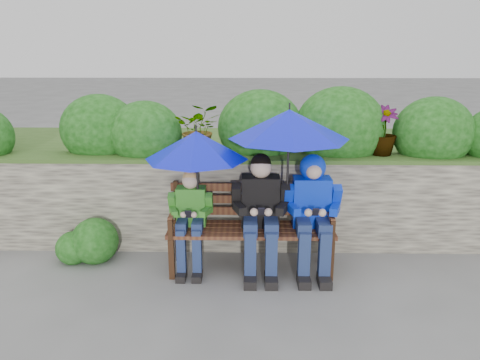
{
  "coord_description": "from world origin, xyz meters",
  "views": [
    {
      "loc": [
        0.08,
        -4.13,
        2.16
      ],
      "look_at": [
        0.0,
        0.1,
        0.95
      ],
      "focal_mm": 35.0,
      "sensor_mm": 36.0,
      "label": 1
    }
  ],
  "objects_px": {
    "boy_left": "(191,215)",
    "boy_middle": "(261,210)",
    "boy_right": "(313,205)",
    "umbrella_left": "(196,145)",
    "park_bench": "(251,221)",
    "umbrella_right": "(289,124)"
  },
  "relations": [
    {
      "from": "boy_middle",
      "to": "boy_right",
      "type": "bearing_deg",
      "value": 1.63
    },
    {
      "from": "boy_left",
      "to": "boy_right",
      "type": "height_order",
      "value": "boy_right"
    },
    {
      "from": "park_bench",
      "to": "boy_left",
      "type": "distance_m",
      "value": 0.6
    },
    {
      "from": "boy_middle",
      "to": "umbrella_left",
      "type": "bearing_deg",
      "value": 174.9
    },
    {
      "from": "boy_middle",
      "to": "boy_left",
      "type": "bearing_deg",
      "value": 178.58
    },
    {
      "from": "boy_left",
      "to": "umbrella_left",
      "type": "distance_m",
      "value": 0.69
    },
    {
      "from": "boy_middle",
      "to": "umbrella_left",
      "type": "relative_size",
      "value": 1.19
    },
    {
      "from": "park_bench",
      "to": "boy_right",
      "type": "distance_m",
      "value": 0.63
    },
    {
      "from": "boy_right",
      "to": "umbrella_right",
      "type": "xyz_separation_m",
      "value": [
        -0.25,
        0.02,
        0.78
      ]
    },
    {
      "from": "boy_right",
      "to": "umbrella_left",
      "type": "relative_size",
      "value": 1.18
    },
    {
      "from": "park_bench",
      "to": "boy_middle",
      "type": "distance_m",
      "value": 0.2
    },
    {
      "from": "park_bench",
      "to": "umbrella_left",
      "type": "xyz_separation_m",
      "value": [
        -0.52,
        -0.03,
        0.77
      ]
    },
    {
      "from": "umbrella_right",
      "to": "umbrella_left",
      "type": "bearing_deg",
      "value": 178.51
    },
    {
      "from": "boy_right",
      "to": "umbrella_left",
      "type": "xyz_separation_m",
      "value": [
        -1.11,
        0.04,
        0.58
      ]
    },
    {
      "from": "boy_right",
      "to": "park_bench",
      "type": "bearing_deg",
      "value": 173.5
    },
    {
      "from": "umbrella_left",
      "to": "park_bench",
      "type": "bearing_deg",
      "value": 2.98
    },
    {
      "from": "boy_left",
      "to": "boy_middle",
      "type": "relative_size",
      "value": 0.86
    },
    {
      "from": "boy_right",
      "to": "umbrella_right",
      "type": "height_order",
      "value": "umbrella_right"
    },
    {
      "from": "park_bench",
      "to": "boy_right",
      "type": "height_order",
      "value": "boy_right"
    },
    {
      "from": "boy_middle",
      "to": "umbrella_right",
      "type": "relative_size",
      "value": 1.03
    },
    {
      "from": "boy_middle",
      "to": "umbrella_right",
      "type": "height_order",
      "value": "umbrella_right"
    },
    {
      "from": "boy_middle",
      "to": "boy_right",
      "type": "height_order",
      "value": "boy_middle"
    }
  ]
}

